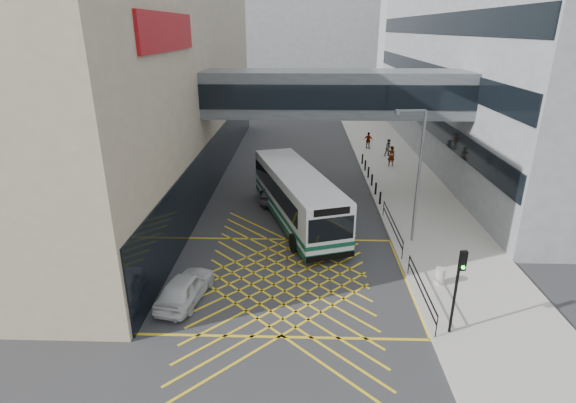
# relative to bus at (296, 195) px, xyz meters

# --- Properties ---
(ground) EXTENTS (120.00, 120.00, 0.00)m
(ground) POSITION_rel_bus_xyz_m (-0.43, -7.18, -1.80)
(ground) COLOR #333335
(building_whsmith) EXTENTS (24.17, 42.00, 16.00)m
(building_whsmith) POSITION_rel_bus_xyz_m (-18.41, 8.81, 6.20)
(building_whsmith) COLOR tan
(building_whsmith) RESTS_ON ground
(building_right) EXTENTS (24.09, 44.00, 20.00)m
(building_right) POSITION_rel_bus_xyz_m (23.56, 16.82, 8.20)
(building_right) COLOR gray
(building_right) RESTS_ON ground
(building_far) EXTENTS (28.00, 16.00, 18.00)m
(building_far) POSITION_rel_bus_xyz_m (-2.43, 52.82, 7.20)
(building_far) COLOR gray
(building_far) RESTS_ON ground
(skybridge) EXTENTS (20.00, 4.10, 3.00)m
(skybridge) POSITION_rel_bus_xyz_m (2.57, 4.82, 5.70)
(skybridge) COLOR #4C5156
(skybridge) RESTS_ON ground
(pavement) EXTENTS (6.00, 54.00, 0.16)m
(pavement) POSITION_rel_bus_xyz_m (8.57, 7.82, -1.72)
(pavement) COLOR #AAA59C
(pavement) RESTS_ON ground
(box_junction) EXTENTS (12.00, 9.00, 0.01)m
(box_junction) POSITION_rel_bus_xyz_m (-0.43, -7.18, -1.79)
(box_junction) COLOR gold
(box_junction) RESTS_ON ground
(bus) EXTENTS (6.28, 12.22, 3.35)m
(bus) POSITION_rel_bus_xyz_m (0.00, 0.00, 0.00)
(bus) COLOR silver
(bus) RESTS_ON ground
(car_white) EXTENTS (2.51, 4.48, 1.35)m
(car_white) POSITION_rel_bus_xyz_m (-4.93, -9.16, -1.12)
(car_white) COLOR silver
(car_white) RESTS_ON ground
(car_dark) EXTENTS (3.27, 5.23, 1.53)m
(car_dark) POSITION_rel_bus_xyz_m (-1.04, 3.61, -1.03)
(car_dark) COLOR black
(car_dark) RESTS_ON ground
(car_silver) EXTENTS (1.95, 4.38, 1.35)m
(car_silver) POSITION_rel_bus_xyz_m (-0.98, 12.80, -1.12)
(car_silver) COLOR #95969D
(car_silver) RESTS_ON ground
(traffic_light) EXTENTS (0.28, 0.44, 3.77)m
(traffic_light) POSITION_rel_bus_xyz_m (6.39, -11.43, 0.81)
(traffic_light) COLOR black
(traffic_light) RESTS_ON pavement
(street_lamp) EXTENTS (1.72, 0.36, 7.56)m
(street_lamp) POSITION_rel_bus_xyz_m (6.59, -2.90, 2.67)
(street_lamp) COLOR slate
(street_lamp) RESTS_ON pavement
(litter_bin) EXTENTS (0.48, 0.48, 0.83)m
(litter_bin) POSITION_rel_bus_xyz_m (6.99, -7.66, -1.22)
(litter_bin) COLOR #ADA89E
(litter_bin) RESTS_ON pavement
(kerb_railings) EXTENTS (0.05, 12.54, 1.00)m
(kerb_railings) POSITION_rel_bus_xyz_m (5.72, -5.41, -0.92)
(kerb_railings) COLOR black
(kerb_railings) RESTS_ON pavement
(bollards) EXTENTS (0.14, 10.14, 0.90)m
(bollards) POSITION_rel_bus_xyz_m (5.82, 7.82, -1.19)
(bollards) COLOR black
(bollards) RESTS_ON pavement
(pedestrian_a) EXTENTS (0.77, 0.59, 1.79)m
(pedestrian_a) POSITION_rel_bus_xyz_m (8.28, 12.26, -0.74)
(pedestrian_a) COLOR gray
(pedestrian_a) RESTS_ON pavement
(pedestrian_b) EXTENTS (0.88, 0.64, 1.62)m
(pedestrian_b) POSITION_rel_bus_xyz_m (8.65, 15.56, -0.83)
(pedestrian_b) COLOR gray
(pedestrian_b) RESTS_ON pavement
(pedestrian_c) EXTENTS (1.10, 0.87, 1.68)m
(pedestrian_c) POSITION_rel_bus_xyz_m (7.09, 18.37, -0.80)
(pedestrian_c) COLOR gray
(pedestrian_c) RESTS_ON pavement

